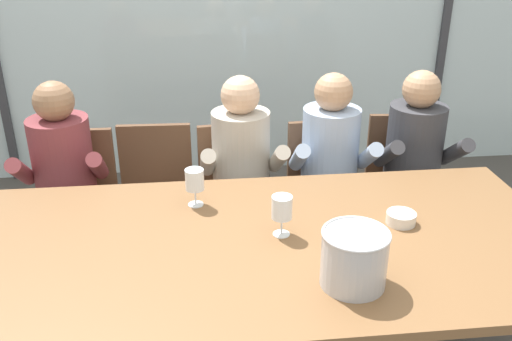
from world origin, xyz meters
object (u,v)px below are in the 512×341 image
(wine_glass_by_left_taster, at_px, (282,209))
(wine_glass_near_bucket, at_px, (195,181))
(dining_table, at_px, (265,253))
(chair_near_window_right, at_px, (403,177))
(person_beige_jumper, at_px, (243,171))
(chair_near_curtain, at_px, (78,197))
(chair_right_of_center, at_px, (326,185))
(person_charcoal_jacket, at_px, (417,163))
(ice_bucket_primary, at_px, (354,257))
(tasting_bowl, at_px, (401,218))
(chair_center, at_px, (238,189))
(chair_left_of_center, at_px, (156,190))
(person_maroon_top, at_px, (63,179))
(person_pale_blue_shirt, at_px, (332,166))

(wine_glass_by_left_taster, height_order, wine_glass_near_bucket, same)
(dining_table, relative_size, chair_near_window_right, 2.85)
(chair_near_window_right, height_order, person_beige_jumper, person_beige_jumper)
(dining_table, bearing_deg, chair_near_curtain, 133.73)
(chair_right_of_center, height_order, person_charcoal_jacket, person_charcoal_jacket)
(chair_right_of_center, distance_m, ice_bucket_primary, 1.36)
(chair_near_curtain, bearing_deg, dining_table, -45.29)
(person_beige_jumper, distance_m, wine_glass_near_bucket, 0.62)
(ice_bucket_primary, height_order, wine_glass_by_left_taster, ice_bucket_primary)
(tasting_bowl, bearing_deg, wine_glass_by_left_taster, -176.08)
(chair_center, distance_m, wine_glass_by_left_taster, 1.02)
(dining_table, height_order, wine_glass_near_bucket, wine_glass_near_bucket)
(dining_table, distance_m, chair_near_window_right, 1.43)
(person_charcoal_jacket, bearing_deg, person_beige_jumper, -178.37)
(chair_left_of_center, xyz_separation_m, person_beige_jumper, (0.49, -0.16, 0.17))
(chair_center, relative_size, person_maroon_top, 0.73)
(chair_near_curtain, distance_m, person_pale_blue_shirt, 1.44)
(chair_near_curtain, xyz_separation_m, chair_left_of_center, (0.44, 0.03, 0.00))
(person_pale_blue_shirt, xyz_separation_m, person_charcoal_jacket, (0.49, -0.00, 0.00))
(wine_glass_by_left_taster, distance_m, wine_glass_near_bucket, 0.45)
(ice_bucket_primary, bearing_deg, chair_left_of_center, 120.25)
(chair_near_window_right, height_order, tasting_bowl, chair_near_window_right)
(person_pale_blue_shirt, xyz_separation_m, ice_bucket_primary, (-0.21, -1.18, 0.19))
(person_maroon_top, bearing_deg, person_beige_jumper, -4.65)
(chair_near_window_right, distance_m, person_pale_blue_shirt, 0.54)
(chair_near_window_right, bearing_deg, dining_table, -126.84)
(chair_right_of_center, relative_size, tasting_bowl, 6.92)
(person_maroon_top, relative_size, person_beige_jumper, 1.00)
(chair_near_window_right, relative_size, ice_bucket_primary, 3.61)
(chair_near_window_right, xyz_separation_m, wine_glass_near_bucket, (-1.24, -0.69, 0.37))
(person_maroon_top, xyz_separation_m, person_charcoal_jacket, (1.95, -0.00, 0.00))
(person_beige_jumper, height_order, ice_bucket_primary, person_beige_jumper)
(chair_near_curtain, height_order, tasting_bowl, chair_near_curtain)
(ice_bucket_primary, xyz_separation_m, tasting_bowl, (0.32, 0.39, -0.08))
(person_pale_blue_shirt, height_order, tasting_bowl, person_pale_blue_shirt)
(chair_near_window_right, xyz_separation_m, wine_glass_by_left_taster, (-0.90, -0.99, 0.37))
(chair_near_curtain, xyz_separation_m, chair_right_of_center, (1.42, -0.01, 0.00))
(person_beige_jumper, height_order, wine_glass_near_bucket, person_beige_jumper)
(tasting_bowl, xyz_separation_m, wine_glass_by_left_taster, (-0.52, -0.04, 0.09))
(dining_table, height_order, person_charcoal_jacket, person_charcoal_jacket)
(chair_left_of_center, relative_size, ice_bucket_primary, 3.61)
(dining_table, relative_size, person_charcoal_jacket, 2.08)
(person_pale_blue_shirt, distance_m, tasting_bowl, 0.80)
(chair_near_window_right, bearing_deg, person_charcoal_jacket, -81.74)
(person_beige_jumper, bearing_deg, person_charcoal_jacket, -1.11)
(person_pale_blue_shirt, distance_m, wine_glass_by_left_taster, 0.94)
(dining_table, xyz_separation_m, chair_right_of_center, (0.48, 0.98, -0.20))
(dining_table, bearing_deg, wine_glass_near_bucket, 129.25)
(chair_near_window_right, bearing_deg, chair_center, -170.88)
(person_charcoal_jacket, bearing_deg, person_maroon_top, -178.38)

